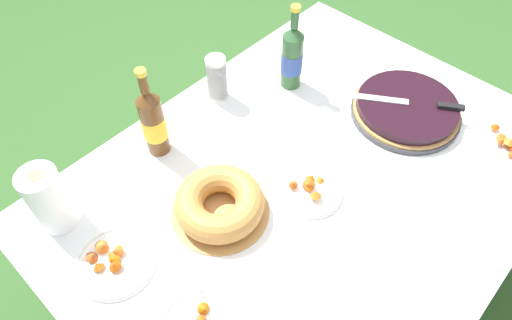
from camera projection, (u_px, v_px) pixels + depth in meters
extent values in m
plane|color=#335B28|center=(296.00, 275.00, 2.01)|extent=(16.00, 16.00, 0.00)
cube|color=brown|center=(311.00, 181.00, 1.46)|extent=(1.59, 1.18, 0.03)
cylinder|color=brown|center=(57.00, 279.00, 1.64)|extent=(0.06, 0.06, 0.69)
cylinder|color=brown|center=(313.00, 80.00, 2.31)|extent=(0.06, 0.06, 0.69)
cube|color=white|center=(311.00, 177.00, 1.45)|extent=(1.60, 1.19, 0.00)
cube|color=white|center=(481.00, 309.00, 1.23)|extent=(1.60, 0.00, 0.10)
cube|color=white|center=(189.00, 100.00, 1.74)|extent=(1.60, 0.00, 0.10)
cube|color=white|center=(433.00, 70.00, 1.86)|extent=(0.00, 1.19, 0.10)
cylinder|color=#38383D|center=(405.00, 113.00, 1.61)|extent=(0.38, 0.38, 0.02)
cylinder|color=#B78447|center=(406.00, 110.00, 1.60)|extent=(0.37, 0.37, 0.01)
cylinder|color=black|center=(407.00, 106.00, 1.59)|extent=(0.35, 0.35, 0.03)
cube|color=silver|center=(381.00, 99.00, 1.58)|extent=(0.12, 0.17, 0.00)
cube|color=black|center=(451.00, 107.00, 1.55)|extent=(0.07, 0.09, 0.01)
cylinder|color=#B78447|center=(220.00, 211.00, 1.36)|extent=(0.29, 0.29, 0.01)
torus|color=#BC7F3D|center=(219.00, 203.00, 1.33)|extent=(0.26, 0.26, 0.09)
cylinder|color=white|center=(218.00, 87.00, 1.64)|extent=(0.07, 0.07, 0.09)
cylinder|color=white|center=(217.00, 84.00, 1.63)|extent=(0.07, 0.07, 0.09)
cylinder|color=white|center=(217.00, 81.00, 1.62)|extent=(0.07, 0.07, 0.09)
cylinder|color=white|center=(217.00, 79.00, 1.61)|extent=(0.07, 0.07, 0.09)
cylinder|color=white|center=(217.00, 76.00, 1.60)|extent=(0.07, 0.07, 0.09)
cylinder|color=white|center=(216.00, 73.00, 1.59)|extent=(0.07, 0.07, 0.09)
cylinder|color=white|center=(216.00, 70.00, 1.58)|extent=(0.07, 0.07, 0.09)
torus|color=white|center=(215.00, 59.00, 1.54)|extent=(0.07, 0.07, 0.01)
cylinder|color=#2D562D|center=(292.00, 61.00, 1.64)|extent=(0.08, 0.08, 0.21)
cylinder|color=#334C93|center=(292.00, 62.00, 1.64)|extent=(0.08, 0.08, 0.08)
cone|color=#2D562D|center=(294.00, 32.00, 1.54)|extent=(0.08, 0.08, 0.04)
cylinder|color=#2D562D|center=(295.00, 19.00, 1.50)|extent=(0.03, 0.03, 0.06)
cylinder|color=gold|center=(296.00, 8.00, 1.47)|extent=(0.03, 0.03, 0.02)
cylinder|color=brown|center=(154.00, 126.00, 1.44)|extent=(0.07, 0.07, 0.22)
cylinder|color=yellow|center=(154.00, 127.00, 1.44)|extent=(0.08, 0.08, 0.08)
cone|color=brown|center=(147.00, 96.00, 1.34)|extent=(0.07, 0.07, 0.04)
cylinder|color=brown|center=(143.00, 83.00, 1.30)|extent=(0.03, 0.03, 0.06)
cylinder|color=gold|center=(140.00, 72.00, 1.27)|extent=(0.03, 0.03, 0.02)
cylinder|color=white|center=(504.00, 143.00, 1.53)|extent=(0.23, 0.23, 0.01)
torus|color=white|center=(505.00, 141.00, 1.52)|extent=(0.23, 0.23, 0.01)
cone|color=#C45C15|center=(507.00, 139.00, 1.52)|extent=(0.04, 0.04, 0.03)
cone|color=orange|center=(510.00, 141.00, 1.49)|extent=(0.06, 0.06, 0.04)
cone|color=#B75511|center=(496.00, 126.00, 1.54)|extent=(0.04, 0.04, 0.02)
cone|color=#A85C1C|center=(501.00, 135.00, 1.53)|extent=(0.04, 0.04, 0.03)
cone|color=#CD591F|center=(502.00, 140.00, 1.50)|extent=(0.04, 0.05, 0.03)
cylinder|color=white|center=(311.00, 192.00, 1.40)|extent=(0.20, 0.20, 0.01)
torus|color=white|center=(311.00, 190.00, 1.40)|extent=(0.19, 0.19, 0.01)
cone|color=#C06E20|center=(322.00, 179.00, 1.42)|extent=(0.03, 0.04, 0.02)
cone|color=#CE5D13|center=(310.00, 187.00, 1.39)|extent=(0.04, 0.04, 0.03)
cone|color=#B05114|center=(308.00, 185.00, 1.38)|extent=(0.05, 0.04, 0.04)
cone|color=#AF521B|center=(293.00, 184.00, 1.39)|extent=(0.04, 0.04, 0.03)
cone|color=#CF5211|center=(311.00, 177.00, 1.42)|extent=(0.05, 0.05, 0.03)
cone|color=#B26A1E|center=(316.00, 193.00, 1.36)|extent=(0.04, 0.04, 0.03)
cylinder|color=white|center=(116.00, 263.00, 1.25)|extent=(0.22, 0.22, 0.01)
torus|color=white|center=(115.00, 262.00, 1.25)|extent=(0.22, 0.22, 0.01)
cone|color=#AE540D|center=(112.00, 260.00, 1.24)|extent=(0.06, 0.05, 0.04)
cone|color=#CF6624|center=(103.00, 246.00, 1.25)|extent=(0.06, 0.06, 0.04)
cone|color=#AE5112|center=(97.00, 266.00, 1.23)|extent=(0.05, 0.05, 0.03)
cone|color=#B0501F|center=(93.00, 256.00, 1.24)|extent=(0.04, 0.04, 0.04)
cone|color=#B84A0E|center=(114.00, 266.00, 1.22)|extent=(0.05, 0.04, 0.03)
cone|color=orange|center=(111.00, 254.00, 1.25)|extent=(0.05, 0.05, 0.04)
cone|color=#C7591C|center=(116.00, 251.00, 1.25)|extent=(0.05, 0.05, 0.04)
cone|color=#AE5609|center=(205.00, 309.00, 1.15)|extent=(0.04, 0.04, 0.04)
cylinder|color=white|center=(49.00, 199.00, 1.26)|extent=(0.11, 0.11, 0.22)
cylinder|color=#9E7A56|center=(34.00, 176.00, 1.18)|extent=(0.04, 0.04, 0.00)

